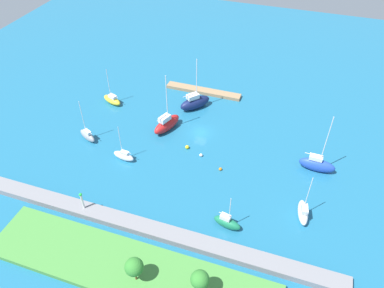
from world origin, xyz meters
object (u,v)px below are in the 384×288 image
Objects in this scene: sailboat_yellow_near_pier at (112,100)px; mooring_buoy_white at (201,155)px; sailboat_green_west_end at (227,222)px; sailboat_blue_mid_basin at (317,164)px; sailboat_white_outer_mooring at (124,156)px; sailboat_navy_by_breakwater at (195,102)px; park_tree_mideast at (200,280)px; mooring_buoy_orange at (220,169)px; sailboat_red_lone_north at (167,124)px; mooring_buoy_yellow at (187,147)px; pier_dock at (203,91)px; sailboat_white_along_channel at (303,212)px; sailboat_gray_center_basin at (87,135)px; harbor_beacon at (82,200)px; park_tree_east at (134,267)px.

mooring_buoy_white is (-26.43, 11.24, -0.69)m from sailboat_yellow_near_pier.
sailboat_blue_mid_basin is at bearing 64.93° from sailboat_green_west_end.
sailboat_navy_by_breakwater reaches higher than sailboat_white_outer_mooring.
park_tree_mideast is 8.34× the size of mooring_buoy_orange.
sailboat_blue_mid_basin is (-37.32, -9.50, 0.54)m from sailboat_white_outer_mooring.
sailboat_red_lone_north is 10.36m from sailboat_navy_by_breakwater.
sailboat_white_outer_mooring is at bearing -159.43° from sailboat_navy_by_breakwater.
sailboat_red_lone_north is at bearing 142.40° from sailboat_green_west_end.
mooring_buoy_orange is at bearing -81.09° from park_tree_mideast.
mooring_buoy_yellow is (12.44, -29.92, -4.26)m from park_tree_mideast.
pier_dock is 3.74× the size of park_tree_mideast.
sailboat_white_along_channel is 13.85× the size of mooring_buoy_white.
pier_dock is at bearing 122.96° from sailboat_green_west_end.
sailboat_white_along_channel reaches higher than mooring_buoy_white.
harbor_beacon is at bearing 145.47° from sailboat_gray_center_basin.
mooring_buoy_yellow is at bearing -25.30° from mooring_buoy_orange.
mooring_buoy_yellow is (-11.09, -7.30, -0.58)m from sailboat_white_outer_mooring.
sailboat_yellow_near_pier reaches higher than park_tree_east.
park_tree_east is at bearing 88.76° from mooring_buoy_white.
harbor_beacon is 27.02m from sailboat_red_lone_north.
sailboat_yellow_near_pier is at bearing -23.33° from mooring_buoy_yellow.
sailboat_white_along_channel is at bearing 157.27° from mooring_buoy_white.
sailboat_blue_mid_basin reaches higher than sailboat_gray_center_basin.
mooring_buoy_white is (-14.60, -5.95, -0.65)m from sailboat_white_outer_mooring.
harbor_beacon is 33.85m from sailboat_yellow_near_pier.
park_tree_mideast is 0.38× the size of sailboat_red_lone_north.
sailboat_white_outer_mooring is 12.85m from sailboat_red_lone_north.
sailboat_blue_mid_basin is at bearing -161.00° from mooring_buoy_orange.
sailboat_white_along_channel is 11.40× the size of mooring_buoy_yellow.
park_tree_mideast is 32.85m from sailboat_white_outer_mooring.
sailboat_yellow_near_pier is at bearing -23.05° from mooring_buoy_white.
park_tree_mideast is 32.69m from mooring_buoy_yellow.
sailboat_gray_center_basin is (18.27, 18.56, -0.58)m from sailboat_navy_by_breakwater.
sailboat_white_outer_mooring is 0.62× the size of sailboat_red_lone_north.
park_tree_mideast is 39.53m from sailboat_red_lone_north.
harbor_beacon is at bearing -18.75° from park_tree_mideast.
sailboat_navy_by_breakwater is at bearing -77.80° from mooring_buoy_yellow.
sailboat_white_along_channel is at bearing -90.82° from sailboat_navy_by_breakwater.
pier_dock is 22.97m from sailboat_yellow_near_pier.
sailboat_gray_center_basin reaches higher than mooring_buoy_yellow.
sailboat_white_along_channel reaches higher than mooring_buoy_orange.
sailboat_white_outer_mooring is at bearing -43.86° from park_tree_mideast.
sailboat_yellow_near_pier is at bearing -57.67° from park_tree_east.
sailboat_red_lone_north reaches higher than mooring_buoy_orange.
park_tree_east is at bearing 78.42° from mooring_buoy_orange.
sailboat_green_west_end is (-16.28, 38.36, 0.65)m from pier_dock.
pier_dock is 24.05m from mooring_buoy_white.
sailboat_blue_mid_basin is 26.34m from mooring_buoy_yellow.
sailboat_red_lone_north is 20.14× the size of mooring_buoy_white.
sailboat_red_lone_north is at bearing -103.22° from sailboat_white_outer_mooring.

